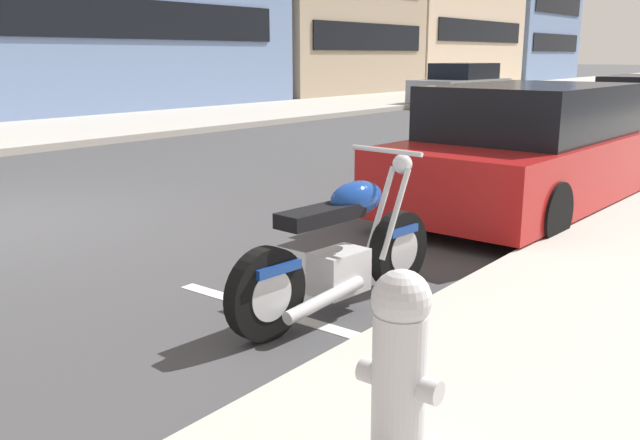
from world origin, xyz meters
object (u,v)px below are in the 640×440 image
(parked_motorcycle, at_px, (342,253))
(fire_hydrant, at_px, (400,362))
(parked_car_far_down_curb, at_px, (535,151))
(car_opposite_curb, at_px, (461,86))

(parked_motorcycle, distance_m, fire_hydrant, 2.09)
(parked_car_far_down_curb, distance_m, fire_hydrant, 5.81)
(parked_motorcycle, bearing_deg, fire_hydrant, -132.48)
(parked_car_far_down_curb, xyz_separation_m, fire_hydrant, (-5.58, -1.63, -0.11))
(car_opposite_curb, bearing_deg, parked_motorcycle, 28.58)
(parked_car_far_down_curb, height_order, fire_hydrant, parked_car_far_down_curb)
(parked_car_far_down_curb, bearing_deg, car_opposite_curb, 31.76)
(parked_motorcycle, distance_m, parked_car_far_down_curb, 4.06)
(parked_car_far_down_curb, relative_size, car_opposite_curb, 1.11)
(parked_motorcycle, distance_m, car_opposite_curb, 20.73)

